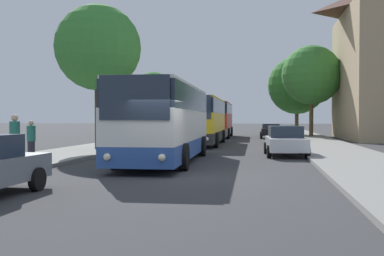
{
  "coord_description": "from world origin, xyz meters",
  "views": [
    {
      "loc": [
        3.06,
        -14.49,
        1.91
      ],
      "look_at": [
        -0.75,
        8.88,
        1.39
      ],
      "focal_mm": 42.0,
      "sensor_mm": 36.0,
      "label": 1
    }
  ],
  "objects_px": {
    "tree_left_near": "(98,48)",
    "pedestrian_waiting_near": "(15,140)",
    "tree_left_far": "(153,93)",
    "pedestrian_walking_back": "(31,140)",
    "parked_car_right_near": "(285,140)",
    "tree_right_near": "(297,85)",
    "bus_middle": "(203,120)",
    "bus_front": "(165,121)",
    "tree_right_mid": "(312,75)",
    "bus_rear": "(217,119)",
    "parked_car_right_far": "(271,131)"
  },
  "relations": [
    {
      "from": "bus_middle",
      "to": "tree_left_near",
      "type": "height_order",
      "value": "tree_left_near"
    },
    {
      "from": "bus_rear",
      "to": "tree_left_far",
      "type": "height_order",
      "value": "tree_left_far"
    },
    {
      "from": "bus_front",
      "to": "bus_middle",
      "type": "relative_size",
      "value": 1.0
    },
    {
      "from": "parked_car_right_far",
      "to": "pedestrian_waiting_near",
      "type": "distance_m",
      "value": 29.76
    },
    {
      "from": "parked_car_right_far",
      "to": "pedestrian_waiting_near",
      "type": "bearing_deg",
      "value": 69.98
    },
    {
      "from": "pedestrian_waiting_near",
      "to": "pedestrian_walking_back",
      "type": "bearing_deg",
      "value": 8.35
    },
    {
      "from": "bus_middle",
      "to": "pedestrian_waiting_near",
      "type": "distance_m",
      "value": 17.75
    },
    {
      "from": "tree_left_far",
      "to": "parked_car_right_near",
      "type": "bearing_deg",
      "value": -59.3
    },
    {
      "from": "bus_front",
      "to": "tree_left_near",
      "type": "relative_size",
      "value": 1.31
    },
    {
      "from": "parked_car_right_near",
      "to": "tree_left_far",
      "type": "distance_m",
      "value": 23.73
    },
    {
      "from": "bus_rear",
      "to": "pedestrian_walking_back",
      "type": "relative_size",
      "value": 6.55
    },
    {
      "from": "bus_middle",
      "to": "bus_rear",
      "type": "relative_size",
      "value": 0.98
    },
    {
      "from": "bus_front",
      "to": "pedestrian_walking_back",
      "type": "height_order",
      "value": "bus_front"
    },
    {
      "from": "bus_rear",
      "to": "tree_right_near",
      "type": "relative_size",
      "value": 1.28
    },
    {
      "from": "tree_left_far",
      "to": "bus_front",
      "type": "bearing_deg",
      "value": -74.65
    },
    {
      "from": "tree_right_near",
      "to": "bus_rear",
      "type": "bearing_deg",
      "value": -145.23
    },
    {
      "from": "pedestrian_walking_back",
      "to": "tree_left_far",
      "type": "distance_m",
      "value": 26.06
    },
    {
      "from": "pedestrian_walking_back",
      "to": "tree_right_near",
      "type": "distance_m",
      "value": 35.66
    },
    {
      "from": "parked_car_right_near",
      "to": "tree_left_near",
      "type": "relative_size",
      "value": 0.54
    },
    {
      "from": "bus_rear",
      "to": "tree_right_near",
      "type": "xyz_separation_m",
      "value": [
        8.17,
        5.67,
        3.68
      ]
    },
    {
      "from": "bus_front",
      "to": "tree_right_mid",
      "type": "relative_size",
      "value": 1.2
    },
    {
      "from": "tree_left_near",
      "to": "tree_left_far",
      "type": "relative_size",
      "value": 1.29
    },
    {
      "from": "pedestrian_walking_back",
      "to": "tree_right_near",
      "type": "xyz_separation_m",
      "value": [
        13.17,
        32.83,
        4.52
      ]
    },
    {
      "from": "parked_car_right_near",
      "to": "bus_front",
      "type": "bearing_deg",
      "value": 34.28
    },
    {
      "from": "bus_rear",
      "to": "pedestrian_waiting_near",
      "type": "xyz_separation_m",
      "value": [
        -4.13,
        -29.87,
        -0.72
      ]
    },
    {
      "from": "bus_front",
      "to": "pedestrian_walking_back",
      "type": "xyz_separation_m",
      "value": [
        -5.43,
        -1.58,
        -0.79
      ]
    },
    {
      "from": "bus_middle",
      "to": "parked_car_right_near",
      "type": "bearing_deg",
      "value": -59.63
    },
    {
      "from": "tree_right_mid",
      "to": "parked_car_right_near",
      "type": "bearing_deg",
      "value": -98.82
    },
    {
      "from": "parked_car_right_far",
      "to": "tree_right_mid",
      "type": "xyz_separation_m",
      "value": [
        4.0,
        2.75,
        5.45
      ]
    },
    {
      "from": "bus_front",
      "to": "bus_middle",
      "type": "height_order",
      "value": "bus_middle"
    },
    {
      "from": "tree_left_near",
      "to": "pedestrian_waiting_near",
      "type": "bearing_deg",
      "value": -86.77
    },
    {
      "from": "bus_front",
      "to": "bus_middle",
      "type": "distance_m",
      "value": 12.88
    },
    {
      "from": "tree_right_mid",
      "to": "tree_left_far",
      "type": "bearing_deg",
      "value": -170.94
    },
    {
      "from": "tree_left_near",
      "to": "tree_right_mid",
      "type": "distance_m",
      "value": 25.54
    },
    {
      "from": "parked_car_right_near",
      "to": "pedestrian_waiting_near",
      "type": "relative_size",
      "value": 2.35
    },
    {
      "from": "bus_front",
      "to": "bus_rear",
      "type": "bearing_deg",
      "value": 89.16
    },
    {
      "from": "bus_front",
      "to": "tree_right_near",
      "type": "distance_m",
      "value": 32.42
    },
    {
      "from": "pedestrian_walking_back",
      "to": "bus_middle",
      "type": "bearing_deg",
      "value": 136.31
    },
    {
      "from": "bus_middle",
      "to": "pedestrian_walking_back",
      "type": "bearing_deg",
      "value": -111.48
    },
    {
      "from": "bus_front",
      "to": "parked_car_right_near",
      "type": "bearing_deg",
      "value": 35.55
    },
    {
      "from": "bus_front",
      "to": "pedestrian_walking_back",
      "type": "relative_size",
      "value": 6.45
    },
    {
      "from": "pedestrian_waiting_near",
      "to": "tree_left_near",
      "type": "bearing_deg",
      "value": -6.2
    },
    {
      "from": "pedestrian_walking_back",
      "to": "tree_right_mid",
      "type": "xyz_separation_m",
      "value": [
        14.27,
        28.28,
        5.2
      ]
    },
    {
      "from": "tree_left_far",
      "to": "pedestrian_walking_back",
      "type": "bearing_deg",
      "value": -87.3
    },
    {
      "from": "tree_left_near",
      "to": "tree_right_near",
      "type": "height_order",
      "value": "tree_right_near"
    },
    {
      "from": "parked_car_right_near",
      "to": "tree_right_near",
      "type": "height_order",
      "value": "tree_right_near"
    },
    {
      "from": "bus_middle",
      "to": "tree_left_far",
      "type": "height_order",
      "value": "tree_left_far"
    },
    {
      "from": "bus_middle",
      "to": "pedestrian_waiting_near",
      "type": "xyz_separation_m",
      "value": [
        -4.45,
        -17.17,
        -0.66
      ]
    },
    {
      "from": "bus_rear",
      "to": "bus_middle",
      "type": "bearing_deg",
      "value": -90.13
    },
    {
      "from": "tree_left_far",
      "to": "parked_car_right_far",
      "type": "bearing_deg",
      "value": -1.42
    }
  ]
}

